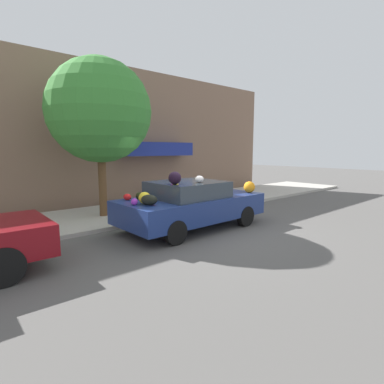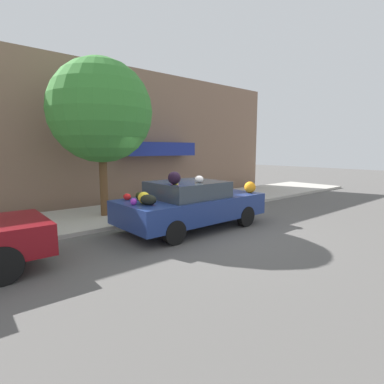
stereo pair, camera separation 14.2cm
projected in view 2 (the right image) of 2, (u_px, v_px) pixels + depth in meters
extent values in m
plane|color=#565451|center=(190.00, 227.00, 8.35)|extent=(60.00, 60.00, 0.00)
cube|color=#B2ADA3|center=(140.00, 210.00, 10.39)|extent=(24.00, 3.20, 0.11)
cube|color=#846651|center=(109.00, 135.00, 11.72)|extent=(18.00, 0.30, 5.40)
cube|color=navy|center=(158.00, 149.00, 12.55)|extent=(3.25, 0.90, 0.55)
cylinder|color=brown|center=(104.00, 182.00, 9.23)|extent=(0.24, 0.24, 2.10)
sphere|color=#388433|center=(101.00, 111.00, 8.94)|extent=(3.07, 3.07, 3.07)
cylinder|color=red|center=(167.00, 203.00, 9.93)|extent=(0.20, 0.20, 0.55)
sphere|color=red|center=(167.00, 193.00, 9.89)|extent=(0.18, 0.18, 0.18)
cube|color=navy|center=(192.00, 207.00, 8.20)|extent=(4.10, 1.89, 0.59)
cube|color=#333D47|center=(187.00, 189.00, 8.03)|extent=(1.85, 1.65, 0.43)
cylinder|color=black|center=(204.00, 208.00, 9.70)|extent=(0.57, 0.19, 0.57)
cylinder|color=black|center=(246.00, 216.00, 8.42)|extent=(0.57, 0.19, 0.57)
cylinder|color=black|center=(136.00, 219.00, 8.07)|extent=(0.57, 0.19, 0.57)
cylinder|color=black|center=(174.00, 232.00, 6.79)|extent=(0.57, 0.19, 0.57)
sphere|color=black|center=(139.00, 196.00, 7.70)|extent=(0.27, 0.27, 0.19)
ellipsoid|color=purple|center=(175.00, 176.00, 8.30)|extent=(0.37, 0.37, 0.24)
sphere|color=yellow|center=(144.00, 198.00, 7.07)|extent=(0.39, 0.39, 0.29)
sphere|color=red|center=(152.00, 200.00, 7.21)|extent=(0.19, 0.19, 0.14)
sphere|color=black|center=(174.00, 178.00, 7.32)|extent=(0.42, 0.42, 0.31)
ellipsoid|color=white|center=(199.00, 179.00, 7.70)|extent=(0.24, 0.22, 0.18)
sphere|color=purple|center=(134.00, 202.00, 6.93)|extent=(0.22, 0.22, 0.16)
sphere|color=orange|center=(250.00, 187.00, 8.87)|extent=(0.43, 0.43, 0.34)
ellipsoid|color=red|center=(127.00, 197.00, 7.62)|extent=(0.24, 0.27, 0.16)
ellipsoid|color=black|center=(148.00, 200.00, 6.92)|extent=(0.44, 0.49, 0.25)
ellipsoid|color=yellow|center=(176.00, 180.00, 7.93)|extent=(0.17, 0.18, 0.11)
sphere|color=pink|center=(221.00, 187.00, 9.16)|extent=(0.41, 0.41, 0.29)
cylinder|color=black|center=(1.00, 266.00, 4.74)|extent=(0.65, 0.19, 0.65)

